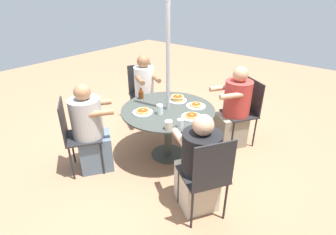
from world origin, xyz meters
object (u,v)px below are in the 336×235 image
(diner_west, at_px, (145,94))
(drinking_glass_a, at_px, (180,123))
(patio_table, at_px, (168,117))
(pancake_plate_b, at_px, (196,106))
(diner_north, at_px, (91,132))
(pancake_plate_c, at_px, (177,99))
(pancake_plate_a, at_px, (192,116))
(diner_east, at_px, (199,168))
(coffee_cup, at_px, (169,125))
(diner_south, at_px, (234,111))
(patio_chair_south, at_px, (245,108))
(patio_chair_north, at_px, (75,132))
(drinking_glass_b, at_px, (160,109))
(patio_chair_east, at_px, (207,174))
(patio_chair_west, at_px, (142,90))
(pancake_plate_d, at_px, (143,112))
(syrup_bottle, at_px, (141,94))

(diner_west, height_order, drinking_glass_a, diner_west)
(patio_table, bearing_deg, pancake_plate_b, 139.97)
(diner_north, height_order, drinking_glass_a, diner_north)
(drinking_glass_a, bearing_deg, pancake_plate_c, -140.00)
(drinking_glass_a, bearing_deg, pancake_plate_a, -171.70)
(diner_east, bearing_deg, coffee_cup, 108.32)
(pancake_plate_c, bearing_deg, diner_west, -103.36)
(diner_south, relative_size, pancake_plate_b, 4.71)
(diner_west, bearing_deg, coffee_cup, 82.63)
(patio_chair_south, bearing_deg, patio_chair_north, 89.35)
(drinking_glass_a, height_order, drinking_glass_b, drinking_glass_b)
(coffee_cup, bearing_deg, patio_chair_east, 71.34)
(patio_chair_west, xyz_separation_m, pancake_plate_a, (0.56, 1.39, 0.17))
(patio_chair_south, distance_m, pancake_plate_c, 1.00)
(patio_table, height_order, pancake_plate_c, pancake_plate_c)
(diner_east, relative_size, pancake_plate_b, 4.40)
(patio_chair_west, bearing_deg, pancake_plate_c, 102.59)
(patio_chair_south, xyz_separation_m, pancake_plate_d, (1.26, -0.81, 0.17))
(syrup_bottle, bearing_deg, drinking_glass_b, 68.86)
(patio_chair_north, height_order, coffee_cup, patio_chair_north)
(pancake_plate_a, bearing_deg, diner_north, -49.04)
(patio_chair_east, relative_size, diner_east, 0.87)
(diner_west, bearing_deg, diner_south, 132.65)
(drinking_glass_b, bearing_deg, patio_chair_south, 151.59)
(patio_chair_south, relative_size, pancake_plate_b, 3.84)
(diner_north, bearing_deg, pancake_plate_a, 75.38)
(patio_chair_south, bearing_deg, drinking_glass_a, 113.17)
(pancake_plate_b, distance_m, pancake_plate_c, 0.30)
(coffee_cup, bearing_deg, diner_west, -125.98)
(patio_chair_south, xyz_separation_m, diner_south, (0.15, -0.10, -0.02))
(patio_chair_east, bearing_deg, patio_table, 90.00)
(diner_south, bearing_deg, diner_north, 89.35)
(diner_east, height_order, pancake_plate_b, diner_east)
(pancake_plate_c, height_order, drinking_glass_a, drinking_glass_a)
(patio_chair_west, height_order, pancake_plate_d, patio_chair_west)
(patio_chair_east, bearing_deg, diner_east, 90.00)
(patio_table, xyz_separation_m, diner_west, (-0.47, -0.87, -0.04))
(diner_east, height_order, syrup_bottle, diner_east)
(patio_chair_south, xyz_separation_m, drinking_glass_a, (1.26, -0.22, 0.21))
(diner_west, bearing_deg, pancake_plate_a, 97.49)
(pancake_plate_d, height_order, coffee_cup, coffee_cup)
(drinking_glass_a, bearing_deg, diner_east, 60.59)
(pancake_plate_c, height_order, drinking_glass_b, drinking_glass_b)
(pancake_plate_a, relative_size, drinking_glass_b, 2.06)
(patio_chair_north, distance_m, drinking_glass_a, 1.28)
(patio_chair_south, relative_size, drinking_glass_a, 9.56)
(patio_table, height_order, coffee_cup, coffee_cup)
(patio_table, height_order, patio_chair_north, patio_chair_north)
(patio_chair_west, bearing_deg, syrup_bottle, 72.61)
(pancake_plate_a, bearing_deg, pancake_plate_d, -62.39)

